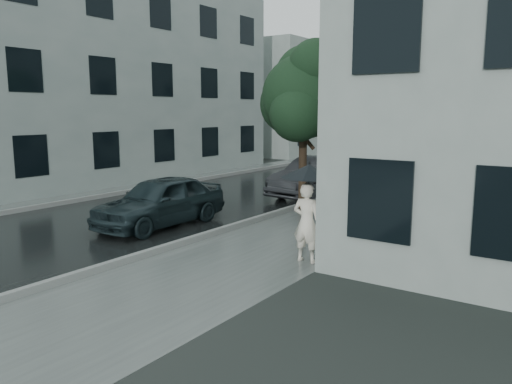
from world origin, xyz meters
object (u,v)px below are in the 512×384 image
Objects in this scene: street_tree at (305,96)px; car_far at (316,177)px; pedestrian at (307,223)px; car_near at (160,201)px; lamp_post at (360,118)px.

car_far is at bearing 109.00° from street_tree.
car_near is (-5.02, 0.67, -0.15)m from pedestrian.
lamp_post is (-3.13, 10.01, 2.04)m from pedestrian.
pedestrian is 6.62m from street_tree.
lamp_post is at bearing -74.76° from pedestrian.
street_tree is at bearing 66.20° from car_near.
pedestrian is 8.44m from car_far.
car_far is (1.25, 6.87, 0.03)m from car_near.
street_tree is 3.84m from car_far.
pedestrian is 5.07m from car_near.
street_tree is at bearing -62.34° from pedestrian.
car_far reaches higher than car_near.
lamp_post is (-0.15, 4.81, -0.78)m from street_tree.
street_tree is 1.07× the size of lamp_post.
pedestrian is 10.68m from lamp_post.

